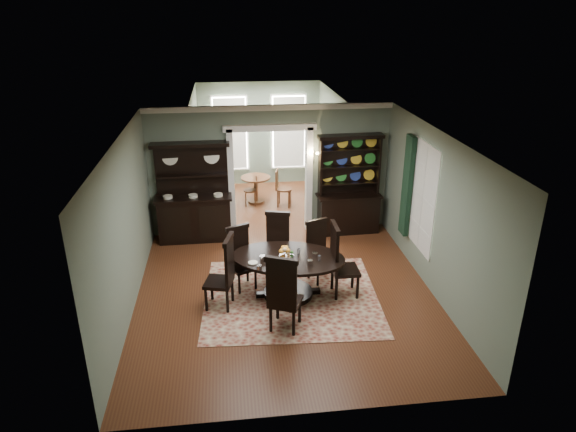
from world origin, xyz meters
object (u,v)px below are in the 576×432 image
object	(u,v)px
parlor_table	(256,186)
dining_table	(288,269)
welsh_dresser	(348,197)
sideboard	(194,207)

from	to	relation	value
parlor_table	dining_table	bearing A→B (deg)	-86.66
welsh_dresser	dining_table	bearing A→B (deg)	-124.58
dining_table	parlor_table	distance (m)	4.89
dining_table	parlor_table	xyz separation A→B (m)	(-0.28, 4.88, -0.09)
sideboard	welsh_dresser	distance (m)	3.57
sideboard	parlor_table	size ratio (longest dim) A/B	2.85
welsh_dresser	parlor_table	size ratio (longest dim) A/B	2.95
dining_table	welsh_dresser	size ratio (longest dim) A/B	1.01
dining_table	welsh_dresser	distance (m)	3.29
dining_table	welsh_dresser	bearing A→B (deg)	72.81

